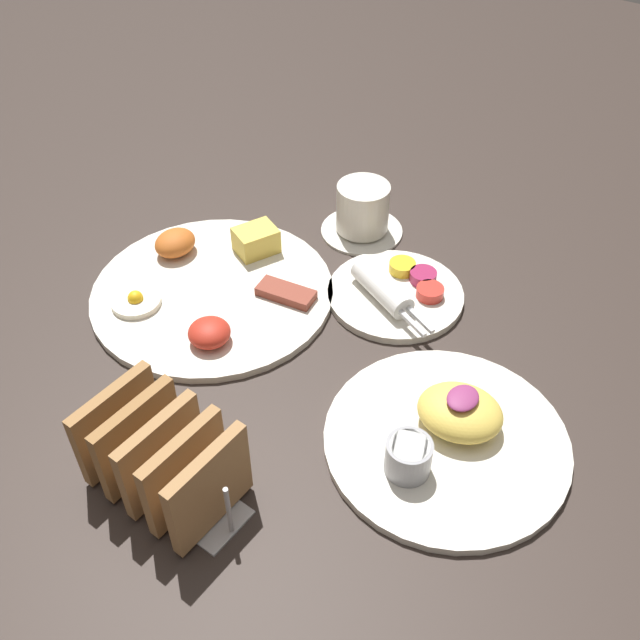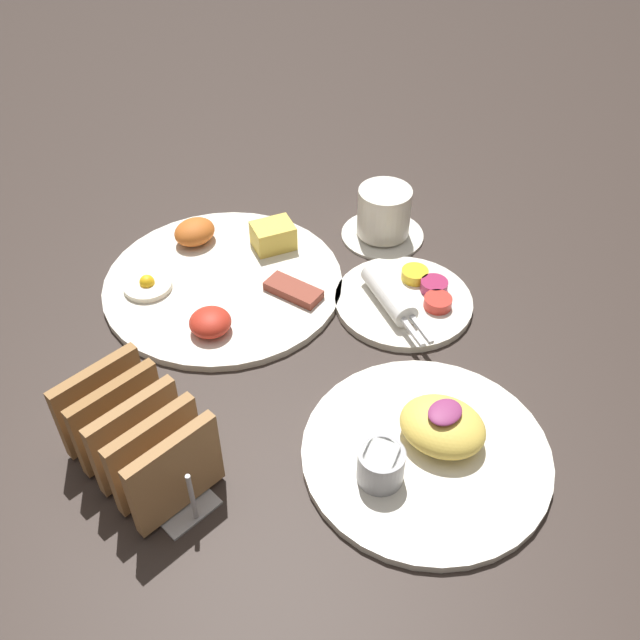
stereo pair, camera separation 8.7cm
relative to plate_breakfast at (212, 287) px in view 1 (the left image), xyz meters
The scene contains 7 objects.
ground_plane 0.21m from the plate_breakfast, 110.78° to the right, with size 3.00×3.00×0.00m, color #332823.
plate_breakfast is the anchor object (origin of this frame).
plate_condiments 0.24m from the plate_breakfast, 55.29° to the right, with size 0.18×0.18×0.04m.
plate_foreground 0.37m from the plate_breakfast, 94.65° to the right, with size 0.26×0.26×0.06m.
toast_rack 0.31m from the plate_breakfast, 144.86° to the right, with size 0.10×0.18×0.10m.
coffee_cup 0.25m from the plate_breakfast, 19.04° to the right, with size 0.12×0.12×0.08m.
teaspoon 0.41m from the plate_breakfast, 82.78° to the right, with size 0.02×0.13×0.01m.
Camera 1 is at (-0.41, -0.35, 0.62)m, focal length 40.00 mm.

